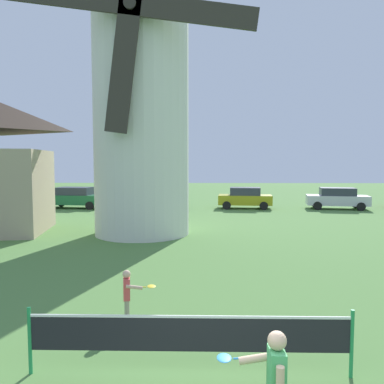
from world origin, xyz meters
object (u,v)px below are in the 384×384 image
windmill (141,93)px  parked_car_green (75,197)px  player_far (128,293)px  tennis_net (189,334)px  parked_car_mustard (245,198)px  player_near (274,384)px  parked_car_silver (337,198)px  parked_car_blue (152,198)px

windmill → parked_car_green: bearing=122.6°
windmill → player_far: 11.99m
tennis_net → parked_car_mustard: bearing=81.3°
tennis_net → player_near: bearing=-57.4°
parked_car_silver → parked_car_blue: bearing=179.6°
tennis_net → parked_car_silver: size_ratio=1.14×
player_far → parked_car_blue: parked_car_blue is taller
tennis_net → player_far: bearing=124.0°
tennis_net → player_far: size_ratio=4.54×
parked_car_green → parked_car_silver: (19.36, -0.17, -0.00)m
windmill → tennis_net: (2.60, -12.32, -5.96)m
player_near → parked_car_mustard: 24.38m
windmill → player_far: bearing=-83.1°
parked_car_silver → windmill: bearing=-141.7°
player_near → parked_car_green: parked_car_green is taller
player_near → parked_car_mustard: size_ratio=0.36×
tennis_net → player_near: player_near is taller
parked_car_blue → parked_car_silver: size_ratio=1.01×
player_far → parked_car_blue: size_ratio=0.25×
parked_car_blue → parked_car_mustard: size_ratio=1.14×
player_far → parked_car_mustard: 21.18m
windmill → parked_car_silver: 17.30m
player_near → tennis_net: bearing=122.6°
windmill → player_far: windmill is taller
parked_car_mustard → player_near: bearing=-95.8°
parked_car_silver → tennis_net: bearing=-114.4°
parked_car_blue → parked_car_green: bearing=179.2°
player_far → parked_car_silver: parked_car_silver is taller
windmill → player_near: (3.64, -13.94, -5.81)m
windmill → parked_car_blue: bearing=94.5°
parked_car_mustard → parked_car_silver: 6.70m
parked_car_green → parked_car_silver: 19.36m
parked_car_blue → parked_car_silver: bearing=-0.4°
player_far → parked_car_mustard: size_ratio=0.28×
player_far → parked_car_green: (-7.82, 20.58, 0.16)m
player_far → parked_car_silver: bearing=60.5°
windmill → parked_car_silver: bearing=38.3°
player_near → parked_car_mustard: (2.44, 24.26, -0.02)m
windmill → player_far: (1.25, -10.31, -5.99)m
parked_car_blue → player_far: bearing=-84.3°
player_near → parked_car_silver: bearing=69.2°
player_near → parked_car_blue: size_ratio=0.32×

